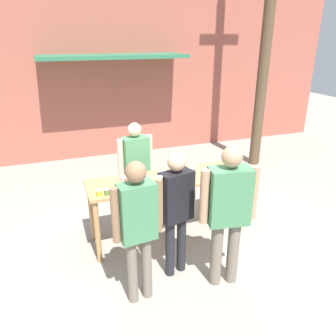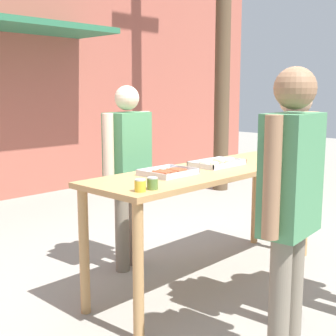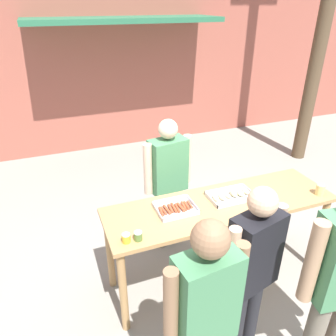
{
  "view_description": "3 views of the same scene",
  "coord_description": "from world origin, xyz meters",
  "px_view_note": "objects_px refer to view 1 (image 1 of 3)",
  "views": [
    {
      "loc": [
        -1.46,
        -3.98,
        2.8
      ],
      "look_at": [
        0.0,
        0.0,
        1.09
      ],
      "focal_mm": 35.0,
      "sensor_mm": 36.0,
      "label": 1
    },
    {
      "loc": [
        -2.92,
        -2.29,
        1.56
      ],
      "look_at": [
        -0.46,
        0.05,
        0.99
      ],
      "focal_mm": 50.0,
      "sensor_mm": 36.0,
      "label": 2
    },
    {
      "loc": [
        -1.44,
        -2.29,
        2.69
      ],
      "look_at": [
        -0.28,
        0.7,
        1.04
      ],
      "focal_mm": 35.0,
      "sensor_mm": 36.0,
      "label": 3
    }
  ],
  "objects_px": {
    "food_tray_buns": "(176,174)",
    "condiment_jar_mustard": "(99,193)",
    "person_customer_holding_hotdog": "(138,222)",
    "person_customer_waiting_in_line": "(176,205)",
    "food_tray_sausages": "(136,180)",
    "person_server_behind_table": "(136,163)",
    "person_customer_with_cup": "(228,207)",
    "utility_pole": "(270,8)",
    "beer_cup": "(238,171)",
    "condiment_jar_ketchup": "(107,192)"
  },
  "relations": [
    {
      "from": "person_server_behind_table",
      "to": "utility_pole",
      "type": "height_order",
      "value": "utility_pole"
    },
    {
      "from": "food_tray_sausages",
      "to": "person_customer_holding_hotdog",
      "type": "bearing_deg",
      "value": -103.64
    },
    {
      "from": "person_server_behind_table",
      "to": "person_customer_with_cup",
      "type": "bearing_deg",
      "value": -82.73
    },
    {
      "from": "food_tray_sausages",
      "to": "condiment_jar_ketchup",
      "type": "height_order",
      "value": "condiment_jar_ketchup"
    },
    {
      "from": "food_tray_sausages",
      "to": "condiment_jar_mustard",
      "type": "height_order",
      "value": "condiment_jar_mustard"
    },
    {
      "from": "food_tray_sausages",
      "to": "person_customer_waiting_in_line",
      "type": "height_order",
      "value": "person_customer_waiting_in_line"
    },
    {
      "from": "condiment_jar_mustard",
      "to": "beer_cup",
      "type": "xyz_separation_m",
      "value": [
        2.0,
        0.01,
        0.02
      ]
    },
    {
      "from": "food_tray_buns",
      "to": "condiment_jar_mustard",
      "type": "relative_size",
      "value": 5.77
    },
    {
      "from": "condiment_jar_mustard",
      "to": "person_customer_waiting_in_line",
      "type": "height_order",
      "value": "person_customer_waiting_in_line"
    },
    {
      "from": "person_customer_holding_hotdog",
      "to": "person_customer_waiting_in_line",
      "type": "height_order",
      "value": "person_customer_holding_hotdog"
    },
    {
      "from": "beer_cup",
      "to": "person_customer_waiting_in_line",
      "type": "relative_size",
      "value": 0.07
    },
    {
      "from": "person_server_behind_table",
      "to": "person_customer_with_cup",
      "type": "xyz_separation_m",
      "value": [
        0.57,
        -1.88,
        0.08
      ]
    },
    {
      "from": "person_customer_with_cup",
      "to": "condiment_jar_mustard",
      "type": "bearing_deg",
      "value": -26.94
    },
    {
      "from": "beer_cup",
      "to": "person_customer_holding_hotdog",
      "type": "height_order",
      "value": "person_customer_holding_hotdog"
    },
    {
      "from": "person_customer_holding_hotdog",
      "to": "person_customer_with_cup",
      "type": "bearing_deg",
      "value": 169.65
    },
    {
      "from": "person_customer_with_cup",
      "to": "person_server_behind_table",
      "type": "bearing_deg",
      "value": -63.46
    },
    {
      "from": "person_customer_waiting_in_line",
      "to": "utility_pole",
      "type": "xyz_separation_m",
      "value": [
        3.15,
        2.96,
        2.36
      ]
    },
    {
      "from": "food_tray_sausages",
      "to": "utility_pole",
      "type": "xyz_separation_m",
      "value": [
        3.42,
        2.09,
        2.37
      ]
    },
    {
      "from": "food_tray_sausages",
      "to": "person_customer_waiting_in_line",
      "type": "relative_size",
      "value": 0.23
    },
    {
      "from": "food_tray_buns",
      "to": "beer_cup",
      "type": "height_order",
      "value": "beer_cup"
    },
    {
      "from": "food_tray_sausages",
      "to": "condiment_jar_mustard",
      "type": "distance_m",
      "value": 0.61
    },
    {
      "from": "condiment_jar_mustard",
      "to": "beer_cup",
      "type": "relative_size",
      "value": 0.71
    },
    {
      "from": "food_tray_buns",
      "to": "person_customer_waiting_in_line",
      "type": "xyz_separation_m",
      "value": [
        -0.33,
        -0.87,
        -0.01
      ]
    },
    {
      "from": "person_customer_holding_hotdog",
      "to": "person_customer_with_cup",
      "type": "xyz_separation_m",
      "value": [
        1.02,
        -0.08,
        0.02
      ]
    },
    {
      "from": "condiment_jar_ketchup",
      "to": "utility_pole",
      "type": "xyz_separation_m",
      "value": [
        3.86,
        2.38,
        2.34
      ]
    },
    {
      "from": "condiment_jar_ketchup",
      "to": "person_customer_holding_hotdog",
      "type": "height_order",
      "value": "person_customer_holding_hotdog"
    },
    {
      "from": "food_tray_buns",
      "to": "beer_cup",
      "type": "xyz_separation_m",
      "value": [
        0.86,
        -0.27,
        0.03
      ]
    },
    {
      "from": "condiment_jar_ketchup",
      "to": "beer_cup",
      "type": "xyz_separation_m",
      "value": [
        1.9,
        0.02,
        0.02
      ]
    },
    {
      "from": "beer_cup",
      "to": "person_customer_with_cup",
      "type": "xyz_separation_m",
      "value": [
        -0.71,
        -0.97,
        0.03
      ]
    },
    {
      "from": "condiment_jar_ketchup",
      "to": "beer_cup",
      "type": "relative_size",
      "value": 0.71
    },
    {
      "from": "food_tray_sausages",
      "to": "person_customer_holding_hotdog",
      "type": "height_order",
      "value": "person_customer_holding_hotdog"
    },
    {
      "from": "food_tray_sausages",
      "to": "utility_pole",
      "type": "height_order",
      "value": "utility_pole"
    },
    {
      "from": "person_customer_holding_hotdog",
      "to": "person_customer_with_cup",
      "type": "distance_m",
      "value": 1.03
    },
    {
      "from": "food_tray_buns",
      "to": "condiment_jar_mustard",
      "type": "height_order",
      "value": "condiment_jar_mustard"
    },
    {
      "from": "utility_pole",
      "to": "person_customer_holding_hotdog",
      "type": "bearing_deg",
      "value": -138.67
    },
    {
      "from": "condiment_jar_ketchup",
      "to": "person_server_behind_table",
      "type": "bearing_deg",
      "value": 56.38
    },
    {
      "from": "food_tray_buns",
      "to": "condiment_jar_ketchup",
      "type": "xyz_separation_m",
      "value": [
        -1.04,
        -0.29,
        0.02
      ]
    },
    {
      "from": "condiment_jar_mustard",
      "to": "person_customer_holding_hotdog",
      "type": "xyz_separation_m",
      "value": [
        0.26,
        -0.88,
        0.03
      ]
    },
    {
      "from": "food_tray_sausages",
      "to": "beer_cup",
      "type": "relative_size",
      "value": 3.35
    },
    {
      "from": "person_server_behind_table",
      "to": "utility_pole",
      "type": "distance_m",
      "value": 4.27
    },
    {
      "from": "beer_cup",
      "to": "person_customer_with_cup",
      "type": "distance_m",
      "value": 1.2
    },
    {
      "from": "person_server_behind_table",
      "to": "person_customer_waiting_in_line",
      "type": "height_order",
      "value": "person_customer_waiting_in_line"
    },
    {
      "from": "food_tray_buns",
      "to": "condiment_jar_mustard",
      "type": "distance_m",
      "value": 1.17
    },
    {
      "from": "food_tray_buns",
      "to": "person_customer_holding_hotdog",
      "type": "relative_size",
      "value": 0.27
    },
    {
      "from": "condiment_jar_mustard",
      "to": "person_server_behind_table",
      "type": "bearing_deg",
      "value": 52.16
    },
    {
      "from": "person_customer_holding_hotdog",
      "to": "condiment_jar_mustard",
      "type": "bearing_deg",
      "value": -79.16
    },
    {
      "from": "food_tray_sausages",
      "to": "food_tray_buns",
      "type": "relative_size",
      "value": 0.82
    },
    {
      "from": "food_tray_sausages",
      "to": "person_customer_with_cup",
      "type": "xyz_separation_m",
      "value": [
        0.74,
        -1.24,
        0.07
      ]
    },
    {
      "from": "food_tray_sausages",
      "to": "person_customer_holding_hotdog",
      "type": "relative_size",
      "value": 0.22
    },
    {
      "from": "food_tray_sausages",
      "to": "condiment_jar_ketchup",
      "type": "xyz_separation_m",
      "value": [
        -0.45,
        -0.29,
        0.02
      ]
    }
  ]
}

